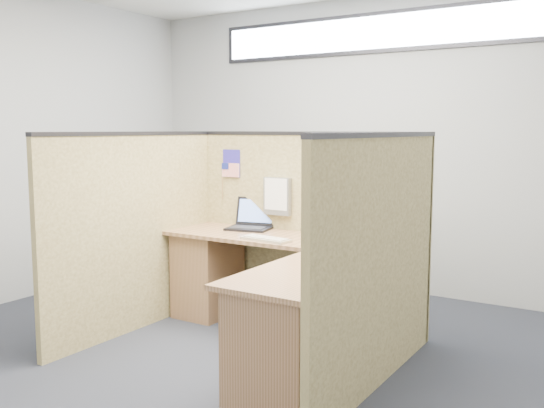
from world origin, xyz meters
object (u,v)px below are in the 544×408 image
Objects in this scene: keyboard at (266,239)px; l_desk at (278,295)px; mouse at (361,246)px; laptop at (253,221)px.

l_desk is at bearing -33.51° from keyboard.
mouse is at bearing 11.18° from keyboard.
laptop reaches higher than l_desk.
keyboard is at bearing 140.14° from l_desk.
l_desk is at bearing -56.48° from laptop.
mouse is at bearing -29.49° from laptop.
keyboard is (-0.23, 0.19, 0.35)m from l_desk.
keyboard is 3.60× the size of mouse.
l_desk is at bearing -153.51° from mouse.
mouse is (0.50, 0.25, 0.36)m from l_desk.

